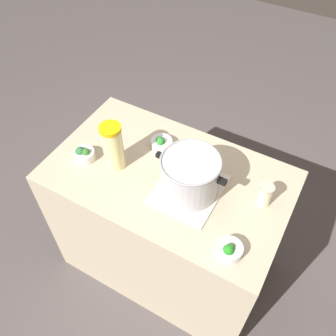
% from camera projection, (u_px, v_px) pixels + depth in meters
% --- Properties ---
extents(ground_plane, '(8.00, 8.00, 0.00)m').
position_uv_depth(ground_plane, '(168.00, 259.00, 2.49)').
color(ground_plane, '#544C4D').
extents(counter_slab, '(1.21, 0.72, 0.92)m').
position_uv_depth(counter_slab, '(168.00, 224.00, 2.14)').
color(counter_slab, '#BBAA8C').
rests_on(counter_slab, ground_plane).
extents(dish_cloth, '(0.30, 0.35, 0.01)m').
position_uv_depth(dish_cloth, '(189.00, 189.00, 1.73)').
color(dish_cloth, beige).
rests_on(dish_cloth, counter_slab).
extents(cooking_pot, '(0.35, 0.28, 0.20)m').
position_uv_depth(cooking_pot, '(190.00, 175.00, 1.64)').
color(cooking_pot, '#B7B7BC').
rests_on(cooking_pot, dish_cloth).
extents(lemonade_pitcher, '(0.10, 0.10, 0.26)m').
position_uv_depth(lemonade_pitcher, '(113.00, 147.00, 1.74)').
color(lemonade_pitcher, '#F9F099').
rests_on(lemonade_pitcher, counter_slab).
extents(mason_jar, '(0.07, 0.07, 0.12)m').
position_uv_depth(mason_jar, '(265.00, 195.00, 1.64)').
color(mason_jar, beige).
rests_on(mason_jar, counter_slab).
extents(broccoli_bowl_front, '(0.11, 0.11, 0.07)m').
position_uv_depth(broccoli_bowl_front, '(84.00, 154.00, 1.84)').
color(broccoli_bowl_front, silver).
rests_on(broccoli_bowl_front, counter_slab).
extents(broccoli_bowl_center, '(0.11, 0.11, 0.07)m').
position_uv_depth(broccoli_bowl_center, '(161.00, 143.00, 1.90)').
color(broccoli_bowl_center, silver).
rests_on(broccoli_bowl_center, counter_slab).
extents(broccoli_bowl_back, '(0.11, 0.11, 0.07)m').
position_uv_depth(broccoli_bowl_back, '(229.00, 250.00, 1.49)').
color(broccoli_bowl_back, silver).
rests_on(broccoli_bowl_back, counter_slab).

